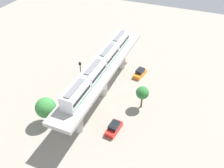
# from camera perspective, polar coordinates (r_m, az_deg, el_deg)

# --- Properties ---
(ground_plane) EXTENTS (120.00, 120.00, 0.00)m
(ground_plane) POSITION_cam_1_polar(r_m,az_deg,el_deg) (55.72, -2.03, -2.35)
(ground_plane) COLOR gray
(viaduct) EXTENTS (5.20, 35.80, 7.15)m
(viaduct) POSITION_cam_1_polar(r_m,az_deg,el_deg) (52.26, -2.16, 2.35)
(viaduct) COLOR #B7B2AA
(viaduct) RESTS_ON ground
(train) EXTENTS (2.64, 27.45, 3.24)m
(train) POSITION_cam_1_polar(r_m,az_deg,el_deg) (49.87, -2.66, 4.66)
(train) COLOR white
(train) RESTS_ON viaduct
(parked_car_orange) EXTENTS (2.52, 4.45, 1.76)m
(parked_car_orange) POSITION_cam_1_polar(r_m,az_deg,el_deg) (61.30, 6.57, 2.56)
(parked_car_orange) COLOR orange
(parked_car_orange) RESTS_ON ground
(parked_car_red) EXTENTS (2.25, 4.37, 1.76)m
(parked_car_red) POSITION_cam_1_polar(r_m,az_deg,el_deg) (47.32, 0.47, -10.29)
(parked_car_red) COLOR red
(parked_car_red) RESTS_ON ground
(tree_near_viaduct) EXTENTS (3.99, 3.99, 5.96)m
(tree_near_viaduct) POSITION_cam_1_polar(r_m,az_deg,el_deg) (48.29, -15.28, -5.38)
(tree_near_viaduct) COLOR brown
(tree_near_viaduct) RESTS_ON ground
(tree_mid_lot) EXTENTS (2.71, 2.71, 5.29)m
(tree_mid_lot) POSITION_cam_1_polar(r_m,az_deg,el_deg) (50.33, 7.15, -2.08)
(tree_mid_lot) COLOR brown
(tree_mid_lot) RESTS_ON ground
(signal_post) EXTENTS (0.44, 0.28, 9.75)m
(signal_post) POSITION_cam_1_polar(r_m,az_deg,el_deg) (51.31, -7.16, 0.96)
(signal_post) COLOR #4C4C51
(signal_post) RESTS_ON ground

